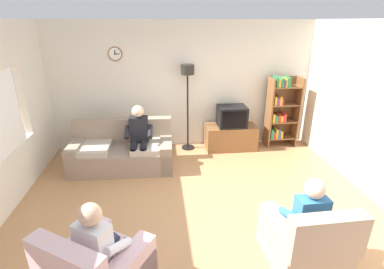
# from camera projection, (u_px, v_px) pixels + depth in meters

# --- Properties ---
(ground_plane) EXTENTS (12.00, 12.00, 0.00)m
(ground_plane) POSITION_uv_depth(u_px,v_px,m) (200.00, 213.00, 4.27)
(ground_plane) COLOR #B27F51
(back_wall_assembly) EXTENTS (6.20, 0.17, 2.70)m
(back_wall_assembly) POSITION_uv_depth(u_px,v_px,m) (183.00, 86.00, 6.22)
(back_wall_assembly) COLOR silver
(back_wall_assembly) RESTS_ON ground_plane
(couch) EXTENTS (1.93, 0.94, 0.90)m
(couch) POSITION_uv_depth(u_px,v_px,m) (122.00, 152.00, 5.50)
(couch) COLOR gray
(couch) RESTS_ON ground_plane
(tv_stand) EXTENTS (1.10, 0.56, 0.54)m
(tv_stand) POSITION_uv_depth(u_px,v_px,m) (230.00, 137.00, 6.35)
(tv_stand) COLOR brown
(tv_stand) RESTS_ON ground_plane
(tv) EXTENTS (0.60, 0.49, 0.44)m
(tv) POSITION_uv_depth(u_px,v_px,m) (232.00, 116.00, 6.15)
(tv) COLOR black
(tv) RESTS_ON tv_stand
(bookshelf) EXTENTS (0.68, 0.36, 1.58)m
(bookshelf) POSITION_uv_depth(u_px,v_px,m) (280.00, 111.00, 6.33)
(bookshelf) COLOR brown
(bookshelf) RESTS_ON ground_plane
(floor_lamp) EXTENTS (0.28, 0.28, 1.85)m
(floor_lamp) POSITION_uv_depth(u_px,v_px,m) (188.00, 84.00, 5.91)
(floor_lamp) COLOR black
(floor_lamp) RESTS_ON ground_plane
(armchair_near_bookshelf) EXTENTS (0.82, 0.90, 0.90)m
(armchair_near_bookshelf) POSITION_uv_depth(u_px,v_px,m) (305.00, 242.00, 3.30)
(armchair_near_bookshelf) COLOR tan
(armchair_near_bookshelf) RESTS_ON ground_plane
(person_on_couch) EXTENTS (0.52, 0.55, 1.24)m
(person_on_couch) POSITION_uv_depth(u_px,v_px,m) (139.00, 135.00, 5.29)
(person_on_couch) COLOR black
(person_on_couch) RESTS_ON ground_plane
(person_in_left_armchair) EXTENTS (0.61, 0.64, 1.12)m
(person_in_left_armchair) POSITION_uv_depth(u_px,v_px,m) (102.00, 243.00, 2.85)
(person_in_left_armchair) COLOR silver
(person_in_left_armchair) RESTS_ON ground_plane
(person_in_right_armchair) EXTENTS (0.52, 0.54, 1.12)m
(person_in_right_armchair) POSITION_uv_depth(u_px,v_px,m) (305.00, 215.00, 3.26)
(person_in_right_armchair) COLOR #3372B2
(person_in_right_armchair) RESTS_ON ground_plane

